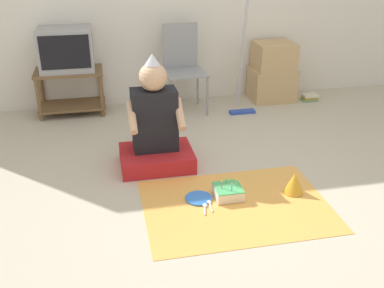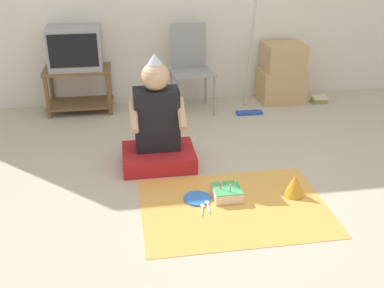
# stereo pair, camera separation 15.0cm
# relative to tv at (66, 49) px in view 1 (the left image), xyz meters

# --- Properties ---
(ground_plane) EXTENTS (16.00, 16.00, 0.00)m
(ground_plane) POSITION_rel_tv_xyz_m (1.19, -2.07, -0.70)
(ground_plane) COLOR #BCB29E
(tv_stand) EXTENTS (0.70, 0.40, 0.48)m
(tv_stand) POSITION_rel_tv_xyz_m (-0.00, -0.00, -0.41)
(tv_stand) COLOR brown
(tv_stand) RESTS_ON ground_plane
(tv) EXTENTS (0.55, 0.39, 0.44)m
(tv) POSITION_rel_tv_xyz_m (0.00, 0.00, 0.00)
(tv) COLOR #99999E
(tv) RESTS_ON tv_stand
(folding_chair) EXTENTS (0.46, 0.43, 0.93)m
(folding_chair) POSITION_rel_tv_xyz_m (1.20, -0.12, -0.17)
(folding_chair) COLOR gray
(folding_chair) RESTS_ON ground_plane
(cardboard_box_stack) EXTENTS (0.50, 0.39, 0.67)m
(cardboard_box_stack) POSITION_rel_tv_xyz_m (2.28, -0.02, -0.37)
(cardboard_box_stack) COLOR tan
(cardboard_box_stack) RESTS_ON ground_plane
(dust_mop) EXTENTS (0.28, 0.27, 1.22)m
(dust_mop) POSITION_rel_tv_xyz_m (1.81, -0.33, -0.35)
(dust_mop) COLOR #2D4CB2
(dust_mop) RESTS_ON ground_plane
(book_pile) EXTENTS (0.19, 0.12, 0.08)m
(book_pile) POSITION_rel_tv_xyz_m (2.71, -0.17, -0.66)
(book_pile) COLOR #60936B
(book_pile) RESTS_ON ground_plane
(person_seated) EXTENTS (0.60, 0.46, 0.95)m
(person_seated) POSITION_rel_tv_xyz_m (0.73, -1.38, -0.38)
(person_seated) COLOR red
(person_seated) RESTS_ON ground_plane
(party_cloth) EXTENTS (1.34, 0.97, 0.01)m
(party_cloth) POSITION_rel_tv_xyz_m (1.21, -2.14, -0.70)
(party_cloth) COLOR #EFA84C
(party_cloth) RESTS_ON ground_plane
(birthday_cake) EXTENTS (0.21, 0.21, 0.14)m
(birthday_cake) POSITION_rel_tv_xyz_m (1.19, -2.01, -0.65)
(birthday_cake) COLOR #F4E0C6
(birthday_cake) RESTS_ON party_cloth
(party_hat_blue) EXTENTS (0.15, 0.15, 0.17)m
(party_hat_blue) POSITION_rel_tv_xyz_m (1.69, -2.06, -0.61)
(party_hat_blue) COLOR gold
(party_hat_blue) RESTS_ON party_cloth
(paper_plate) EXTENTS (0.20, 0.20, 0.01)m
(paper_plate) POSITION_rel_tv_xyz_m (0.96, -2.00, -0.69)
(paper_plate) COLOR blue
(paper_plate) RESTS_ON party_cloth
(plastic_spoon_near) EXTENTS (0.04, 0.15, 0.01)m
(plastic_spoon_near) POSITION_rel_tv_xyz_m (1.02, -2.09, -0.69)
(plastic_spoon_near) COLOR white
(plastic_spoon_near) RESTS_ON party_cloth
(plastic_spoon_far) EXTENTS (0.05, 0.14, 0.01)m
(plastic_spoon_far) POSITION_rel_tv_xyz_m (0.98, -2.12, -0.69)
(plastic_spoon_far) COLOR white
(plastic_spoon_far) RESTS_ON party_cloth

